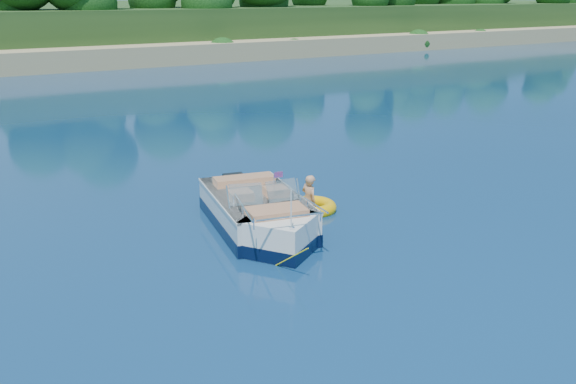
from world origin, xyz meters
The scene contains 4 objects.
ground centered at (0.00, 0.00, 0.00)m, with size 160.00×160.00×0.00m, color #0A2446.
motorboat centered at (-0.07, 0.59, 0.35)m, with size 2.63×5.36×1.80m.
tow_tube centered at (1.77, 1.18, 0.09)m, with size 1.63×1.63×0.33m.
boy centered at (1.70, 1.27, 0.00)m, with size 0.51×0.33×1.40m, color tan.
Camera 1 is at (-6.91, -11.65, 5.34)m, focal length 40.00 mm.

